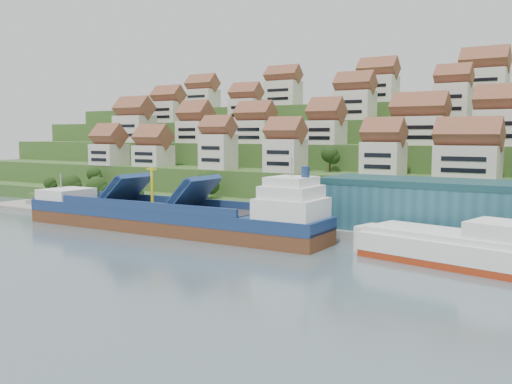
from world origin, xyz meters
The scene contains 11 objects.
ground centered at (0.00, 0.00, 0.00)m, with size 300.00×300.00×0.00m, color slate.
quay centered at (20.00, 15.00, 1.10)m, with size 180.00×14.00×2.20m, color gray.
pebble_beach centered at (-58.00, 12.00, 0.50)m, with size 45.00×20.00×1.00m, color gray.
hillside centered at (0.00, 103.55, 10.66)m, with size 260.00×128.00×31.00m.
hillside_village centered at (2.40, 61.05, 24.53)m, with size 157.81×64.55×28.96m.
hillside_trees centered at (-12.06, 40.93, 15.00)m, with size 142.04×62.35×31.05m.
warehouse centered at (52.00, 17.00, 7.20)m, with size 60.00×15.00×10.00m, color #255766.
flagpole centered at (18.11, 10.00, 6.88)m, with size 1.28×0.16×8.00m.
beach_huts centered at (-60.00, 10.75, 2.10)m, with size 14.40×3.70×2.20m.
cargo_ship centered at (-6.64, -0.96, 3.15)m, with size 74.26×13.05×16.37m.
second_ship centered at (51.12, 0.62, 2.52)m, with size 30.27×15.93×8.34m.
Camera 1 is at (72.99, -92.06, 20.75)m, focal length 40.00 mm.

